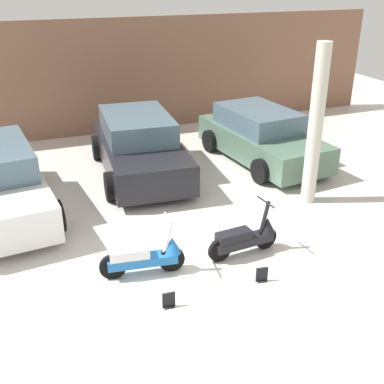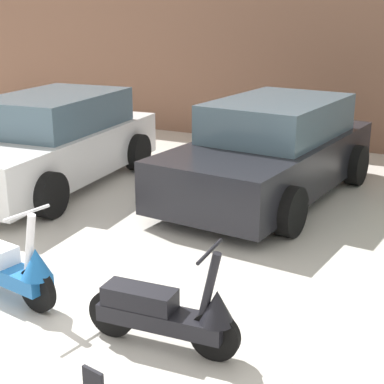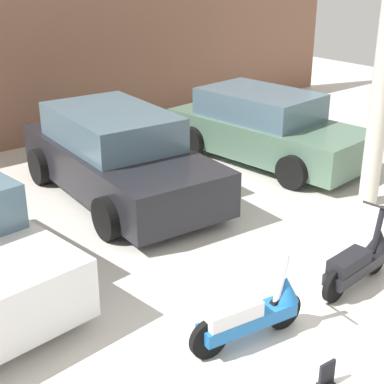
{
  "view_description": "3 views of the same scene",
  "coord_description": "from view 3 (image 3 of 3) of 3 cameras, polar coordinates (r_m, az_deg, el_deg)",
  "views": [
    {
      "loc": [
        -2.27,
        -5.98,
        4.7
      ],
      "look_at": [
        0.9,
        2.2,
        0.62
      ],
      "focal_mm": 45.0,
      "sensor_mm": 36.0,
      "label": 1
    },
    {
      "loc": [
        3.55,
        -3.17,
        2.8
      ],
      "look_at": [
        0.43,
        2.76,
        0.67
      ],
      "focal_mm": 55.0,
      "sensor_mm": 36.0,
      "label": 2
    },
    {
      "loc": [
        -4.4,
        -3.06,
        3.98
      ],
      "look_at": [
        0.23,
        2.61,
        0.92
      ],
      "focal_mm": 55.0,
      "sensor_mm": 36.0,
      "label": 3
    }
  ],
  "objects": [
    {
      "name": "car_rear_right",
      "position": [
        11.81,
        7.14,
        6.17
      ],
      "size": [
        2.26,
        4.19,
        1.37
      ],
      "rotation": [
        0.0,
        0.0,
        -1.47
      ],
      "color": "#51705B",
      "rests_on": "ground_plane"
    },
    {
      "name": "car_rear_center",
      "position": [
        10.06,
        -7.2,
        3.47
      ],
      "size": [
        2.35,
        4.43,
        1.46
      ],
      "rotation": [
        0.0,
        0.0,
        -1.65
      ],
      "color": "black",
      "rests_on": "ground_plane"
    },
    {
      "name": "ground_plane",
      "position": [
        6.67,
        13.18,
        -14.64
      ],
      "size": [
        28.0,
        28.0,
        0.0
      ],
      "primitive_type": "plane",
      "color": "silver"
    },
    {
      "name": "support_column_side",
      "position": [
        9.79,
        17.74,
        8.24
      ],
      "size": [
        0.31,
        0.31,
        3.43
      ],
      "primitive_type": "cylinder",
      "color": "beige",
      "rests_on": "ground_plane"
    },
    {
      "name": "scooter_front_left",
      "position": [
        6.48,
        5.9,
        -11.48
      ],
      "size": [
        1.43,
        0.53,
        1.0
      ],
      "rotation": [
        0.0,
        0.0,
        -0.14
      ],
      "color": "black",
      "rests_on": "ground_plane"
    },
    {
      "name": "placard_near_left_scooter",
      "position": [
        6.16,
        12.94,
        -16.88
      ],
      "size": [
        0.2,
        0.13,
        0.26
      ],
      "rotation": [
        0.0,
        0.0,
        -0.06
      ],
      "color": "black",
      "rests_on": "ground_plane"
    },
    {
      "name": "scooter_front_right",
      "position": [
        7.72,
        15.98,
        -6.38
      ],
      "size": [
        1.4,
        0.5,
        0.98
      ],
      "rotation": [
        0.0,
        0.0,
        0.09
      ],
      "color": "black",
      "rests_on": "ground_plane"
    }
  ]
}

